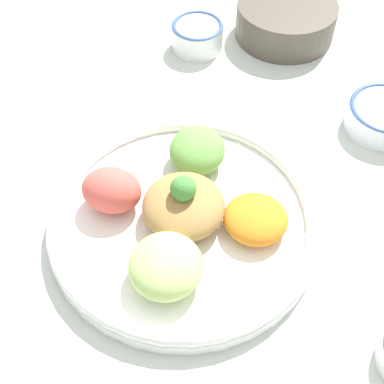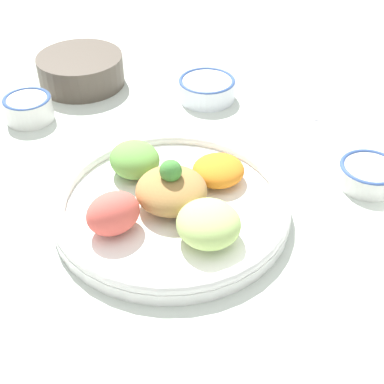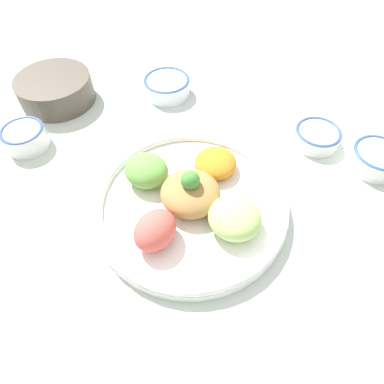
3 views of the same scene
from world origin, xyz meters
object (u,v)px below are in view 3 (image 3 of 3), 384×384
object	(u,v)px
sauce_bowl_dark	(167,86)
serving_spoon_main	(255,96)
rice_bowl_plain	(317,136)
side_serving_bowl	(55,88)
salad_platter	(189,200)
sauce_bowl_red	(25,137)
rice_bowl_blue	(377,158)

from	to	relation	value
sauce_bowl_dark	serving_spoon_main	bearing A→B (deg)	-176.46
sauce_bowl_dark	rice_bowl_plain	xyz separation A→B (m)	(-0.35, 0.14, -0.00)
serving_spoon_main	side_serving_bowl	bearing A→B (deg)	63.49
rice_bowl_plain	side_serving_bowl	world-z (taller)	side_serving_bowl
salad_platter	sauce_bowl_red	distance (m)	0.39
rice_bowl_blue	rice_bowl_plain	bearing A→B (deg)	-26.22
rice_bowl_plain	side_serving_bowl	bearing A→B (deg)	-6.92
rice_bowl_blue	rice_bowl_plain	world-z (taller)	rice_bowl_blue
side_serving_bowl	sauce_bowl_dark	bearing A→B (deg)	-167.07
rice_bowl_blue	side_serving_bowl	bearing A→B (deg)	-10.12
rice_bowl_blue	serving_spoon_main	xyz separation A→B (m)	(0.24, -0.20, -0.02)
sauce_bowl_red	side_serving_bowl	xyz separation A→B (m)	(-0.01, -0.16, 0.01)
rice_bowl_blue	side_serving_bowl	distance (m)	0.74
side_serving_bowl	rice_bowl_plain	bearing A→B (deg)	173.08
sauce_bowl_dark	serving_spoon_main	xyz separation A→B (m)	(-0.22, -0.01, -0.02)
sauce_bowl_dark	side_serving_bowl	xyz separation A→B (m)	(0.26, 0.06, 0.01)
salad_platter	serving_spoon_main	size ratio (longest dim) A/B	2.96
sauce_bowl_red	rice_bowl_plain	size ratio (longest dim) A/B	0.93
salad_platter	sauce_bowl_red	size ratio (longest dim) A/B	3.95
sauce_bowl_red	rice_bowl_plain	world-z (taller)	sauce_bowl_red
sauce_bowl_red	side_serving_bowl	world-z (taller)	side_serving_bowl
sauce_bowl_red	serving_spoon_main	bearing A→B (deg)	-154.24
sauce_bowl_dark	sauce_bowl_red	bearing A→B (deg)	39.71
sauce_bowl_red	rice_bowl_blue	size ratio (longest dim) A/B	0.88
salad_platter	side_serving_bowl	size ratio (longest dim) A/B	2.01
rice_bowl_blue	salad_platter	bearing A→B (deg)	22.95
rice_bowl_plain	serving_spoon_main	world-z (taller)	rice_bowl_plain
rice_bowl_blue	sauce_bowl_dark	size ratio (longest dim) A/B	0.90
sauce_bowl_red	side_serving_bowl	distance (m)	0.16
side_serving_bowl	serving_spoon_main	bearing A→B (deg)	-171.31
rice_bowl_blue	side_serving_bowl	world-z (taller)	side_serving_bowl
sauce_bowl_dark	side_serving_bowl	distance (m)	0.27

